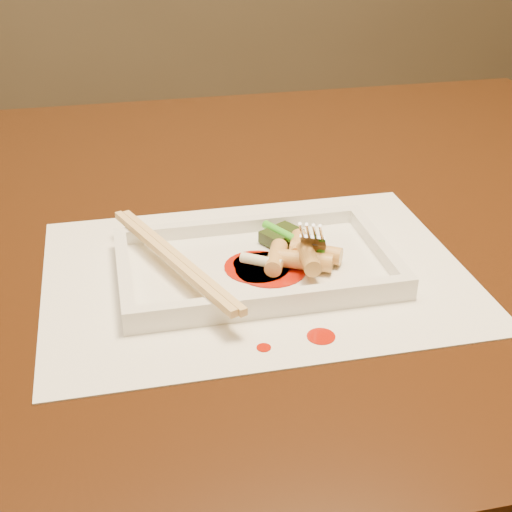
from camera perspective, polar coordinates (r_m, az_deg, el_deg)
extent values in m
cube|color=black|center=(0.81, -9.08, 1.57)|extent=(1.40, 0.90, 0.04)
cylinder|color=black|center=(1.47, 15.78, -2.57)|extent=(0.07, 0.07, 0.71)
cube|color=white|center=(0.68, 0.00, -1.37)|extent=(0.40, 0.30, 0.00)
cylinder|color=#B11405|center=(0.60, 5.23, -6.42)|extent=(0.02, 0.02, 0.00)
cylinder|color=#B11405|center=(0.58, 0.63, -7.34)|extent=(0.01, 0.01, 0.00)
cube|color=white|center=(0.68, 0.00, -1.03)|extent=(0.26, 0.16, 0.01)
cube|color=white|center=(0.74, -1.23, 2.51)|extent=(0.26, 0.01, 0.01)
cube|color=white|center=(0.61, 1.49, -3.52)|extent=(0.26, 0.01, 0.01)
cube|color=white|center=(0.66, -10.51, -1.34)|extent=(0.01, 0.14, 0.01)
cube|color=white|center=(0.71, 9.82, 0.83)|extent=(0.01, 0.14, 0.01)
cube|color=black|center=(0.72, 2.04, 1.63)|extent=(0.05, 0.04, 0.01)
cylinder|color=#EAEACC|center=(0.66, 0.43, -0.40)|extent=(0.04, 0.03, 0.01)
cylinder|color=green|center=(0.70, 3.01, 1.35)|extent=(0.05, 0.08, 0.01)
cube|color=#E4B672|center=(0.66, -6.96, -0.17)|extent=(0.09, 0.21, 0.01)
cube|color=#E4B672|center=(0.66, -6.27, -0.10)|extent=(0.09, 0.21, 0.01)
cylinder|color=#B11405|center=(0.67, 1.19, -1.07)|extent=(0.07, 0.07, 0.00)
cylinder|color=#B11405|center=(0.68, -0.01, -0.64)|extent=(0.04, 0.04, 0.00)
cylinder|color=#B11405|center=(0.68, 0.09, -0.87)|extent=(0.06, 0.06, 0.00)
cylinder|color=#D9B465|center=(0.69, 3.37, 0.85)|extent=(0.03, 0.04, 0.02)
cylinder|color=#D9B465|center=(0.67, 1.63, -0.13)|extent=(0.03, 0.05, 0.02)
cylinder|color=#D9B465|center=(0.66, 4.23, -0.20)|extent=(0.02, 0.04, 0.02)
cylinder|color=#D9B465|center=(0.68, 4.82, 0.27)|extent=(0.05, 0.04, 0.02)
cylinder|color=#D9B465|center=(0.67, 3.95, -0.37)|extent=(0.05, 0.04, 0.02)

